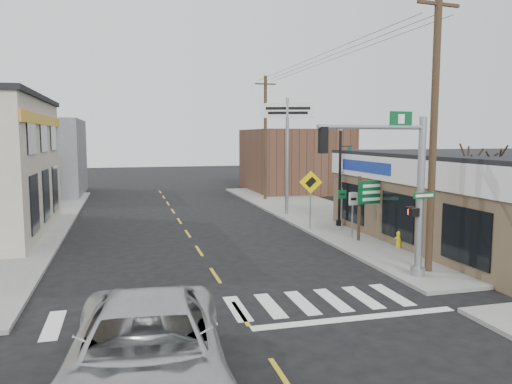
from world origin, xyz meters
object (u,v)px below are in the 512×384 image
object	(u,v)px
fire_hydrant	(399,239)
utility_pole_far	(265,137)
suv	(146,353)
traffic_signal_pole	(404,180)
guide_sign	(373,199)
dance_center_sign	(287,128)
lamp_post	(341,168)
bare_tree	(484,154)
utility_pole_near	(434,128)

from	to	relation	value
fire_hydrant	utility_pole_far	xyz separation A→B (m)	(-0.95, 18.01, 4.43)
suv	traffic_signal_pole	world-z (taller)	traffic_signal_pole
fire_hydrant	utility_pole_far	distance (m)	18.57
suv	utility_pole_far	size ratio (longest dim) A/B	0.69
suv	guide_sign	distance (m)	16.02
dance_center_sign	lamp_post	bearing A→B (deg)	-53.29
traffic_signal_pole	bare_tree	bearing A→B (deg)	10.59
suv	utility_pole_near	distance (m)	12.76
suv	utility_pole_near	world-z (taller)	utility_pole_near
bare_tree	utility_pole_far	bearing A→B (deg)	97.83
traffic_signal_pole	bare_tree	size ratio (longest dim) A/B	1.07
fire_hydrant	utility_pole_far	bearing A→B (deg)	93.04
utility_pole_near	dance_center_sign	bearing A→B (deg)	86.53
dance_center_sign	utility_pole_near	bearing A→B (deg)	-67.85
fire_hydrant	utility_pole_near	xyz separation A→B (m)	(-0.95, -3.61, 4.73)
bare_tree	utility_pole_far	xyz separation A→B (m)	(-2.85, 20.73, 0.64)
dance_center_sign	utility_pole_far	distance (m)	7.59
guide_sign	utility_pole_near	world-z (taller)	utility_pole_near
dance_center_sign	bare_tree	world-z (taller)	dance_center_sign
fire_hydrant	lamp_post	world-z (taller)	lamp_post
utility_pole_far	dance_center_sign	bearing A→B (deg)	-96.41
guide_sign	utility_pole_far	xyz separation A→B (m)	(-0.66, 16.16, 2.89)
lamp_post	bare_tree	world-z (taller)	lamp_post
suv	utility_pole_far	bearing A→B (deg)	74.61
utility_pole_far	utility_pole_near	bearing A→B (deg)	-90.83
suv	dance_center_sign	xyz separation A→B (m)	(9.52, 20.29, 4.61)
bare_tree	utility_pole_far	size ratio (longest dim) A/B	0.56
guide_sign	bare_tree	size ratio (longest dim) A/B	0.57
utility_pole_near	utility_pole_far	world-z (taller)	utility_pole_near
lamp_post	utility_pole_far	bearing A→B (deg)	85.93
dance_center_sign	bare_tree	xyz separation A→B (m)	(3.59, -13.19, -1.20)
traffic_signal_pole	fire_hydrant	bearing A→B (deg)	53.12
guide_sign	lamp_post	size ratio (longest dim) A/B	0.56
dance_center_sign	utility_pole_far	size ratio (longest dim) A/B	0.76
guide_sign	bare_tree	bearing A→B (deg)	-74.45
lamp_post	dance_center_sign	xyz separation A→B (m)	(-1.50, 4.73, 2.25)
guide_sign	utility_pole_near	size ratio (longest dim) A/B	0.30
traffic_signal_pole	guide_sign	world-z (taller)	traffic_signal_pole
fire_hydrant	bare_tree	xyz separation A→B (m)	(1.89, -2.72, 3.79)
suv	bare_tree	size ratio (longest dim) A/B	1.23
guide_sign	utility_pole_far	size ratio (longest dim) A/B	0.32
guide_sign	utility_pole_near	xyz separation A→B (m)	(-0.66, -5.46, 3.19)
suv	utility_pole_far	xyz separation A→B (m)	(10.26, 27.83, 4.06)
suv	fire_hydrant	size ratio (longest dim) A/B	8.81
suv	guide_sign	bearing A→B (deg)	51.76
suv	utility_pole_far	distance (m)	29.93
traffic_signal_pole	bare_tree	xyz separation A→B (m)	(4.24, 1.33, 0.80)
guide_sign	lamp_post	xyz separation A→B (m)	(0.10, 3.89, 1.20)
utility_pole_near	suv	bearing A→B (deg)	-155.29
lamp_post	utility_pole_far	world-z (taller)	utility_pole_far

